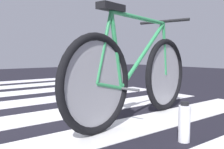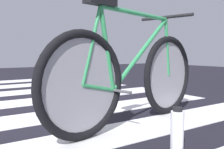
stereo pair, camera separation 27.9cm
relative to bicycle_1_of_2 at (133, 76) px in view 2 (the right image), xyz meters
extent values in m
torus|color=black|center=(-0.50, -0.10, -0.03)|extent=(0.71, 0.20, 0.72)
torus|color=black|center=(0.50, 0.10, -0.03)|extent=(0.71, 0.20, 0.72)
cylinder|color=gray|center=(-0.50, -0.10, -0.03)|extent=(0.60, 0.13, 0.61)
cylinder|color=gray|center=(0.50, 0.10, -0.03)|extent=(0.60, 0.13, 0.61)
cylinder|color=#2E8650|center=(0.05, 0.01, 0.48)|extent=(0.79, 0.20, 0.05)
cylinder|color=#2E8650|center=(0.11, 0.02, 0.19)|extent=(0.69, 0.18, 0.59)
cylinder|color=#2E8650|center=(-0.28, -0.06, 0.20)|extent=(0.16, 0.06, 0.59)
cylinder|color=#2E8650|center=(-0.36, -0.07, -0.06)|extent=(0.29, 0.08, 0.09)
cylinder|color=#2E8650|center=(-0.42, -0.09, 0.23)|extent=(0.19, 0.06, 0.53)
cylinder|color=#2E8650|center=(0.47, 0.10, 0.22)|extent=(0.09, 0.05, 0.50)
cube|color=black|center=(-0.34, -0.07, 0.52)|extent=(0.25, 0.14, 0.05)
cylinder|color=black|center=(0.44, 0.09, 0.49)|extent=(0.13, 0.51, 0.03)
cylinder|color=#4C4C51|center=(-0.22, -0.05, -0.09)|extent=(0.09, 0.34, 0.02)
cylinder|color=silver|center=(-0.15, -0.59, -0.27)|extent=(0.07, 0.07, 0.24)
cylinder|color=black|center=(-0.15, -0.59, -0.14)|extent=(0.05, 0.05, 0.02)
camera|label=1|loc=(-1.55, -1.58, 0.19)|focal=41.91mm
camera|label=2|loc=(-1.28, -1.58, 0.19)|focal=41.91mm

